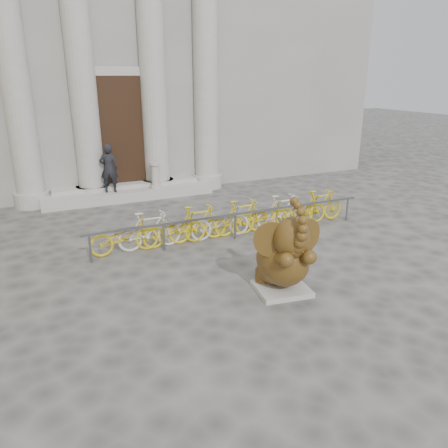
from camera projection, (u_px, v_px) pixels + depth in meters
name	position (u px, v px, depth m)	size (l,w,h in m)	color
ground	(253.00, 329.00, 7.68)	(80.00, 80.00, 0.00)	#474442
classical_building	(90.00, 31.00, 18.57)	(22.00, 10.70, 12.00)	gray
entrance_steps	(129.00, 193.00, 15.70)	(6.00, 1.20, 0.36)	#A8A59E
elephant_statue	(284.00, 258.00, 8.74)	(1.40, 1.62, 2.10)	#A8A59E
bike_rack	(231.00, 219.00, 11.94)	(8.00, 0.53, 1.00)	slate
pedestrian	(109.00, 168.00, 14.92)	(0.61, 0.40, 1.66)	black
balustrade_post	(155.00, 176.00, 15.60)	(0.38, 0.38, 0.93)	#A8A59E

